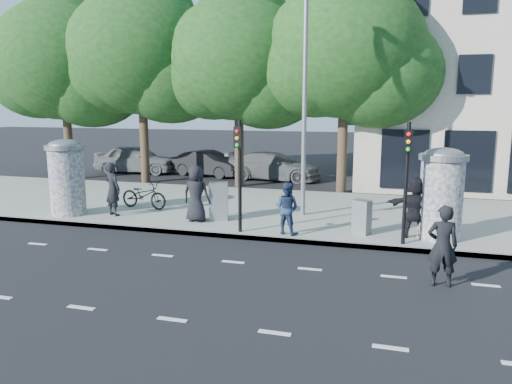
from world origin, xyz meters
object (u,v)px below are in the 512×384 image
(car_mid, at_px, (209,164))
(cabinet_left, at_px, (219,201))
(traffic_pole_near, at_px, (239,165))
(man_road, at_px, (442,246))
(car_right, at_px, (274,166))
(traffic_pole_far, at_px, (407,171))
(ped_b, at_px, (113,189))
(street_lamp, at_px, (305,80))
(cabinet_right, at_px, (362,217))
(car_left, at_px, (137,159))
(ad_column_left, at_px, (67,175))
(ped_c, at_px, (287,208))
(ped_f, at_px, (415,207))
(bicycle, at_px, (144,195))
(ped_a, at_px, (196,194))
(ad_column_right, at_px, (441,192))

(car_mid, bearing_deg, cabinet_left, -142.42)
(traffic_pole_near, bearing_deg, man_road, -25.59)
(car_right, bearing_deg, man_road, -147.06)
(traffic_pole_far, bearing_deg, ped_b, 174.31)
(street_lamp, relative_size, cabinet_right, 7.75)
(traffic_pole_far, distance_m, man_road, 3.09)
(ped_b, distance_m, car_left, 11.89)
(traffic_pole_near, xyz_separation_m, cabinet_left, (-1.17, 1.33, -1.44))
(ad_column_left, distance_m, cabinet_right, 10.23)
(man_road, bearing_deg, traffic_pole_far, -80.34)
(street_lamp, xyz_separation_m, ped_c, (0.03, -2.63, -3.86))
(traffic_pole_far, relative_size, car_mid, 0.80)
(man_road, bearing_deg, car_left, -49.54)
(ped_f, distance_m, car_mid, 15.29)
(car_mid, bearing_deg, traffic_pole_near, -139.99)
(traffic_pole_far, relative_size, ped_f, 1.87)
(bicycle, relative_size, car_right, 0.39)
(ped_a, relative_size, ped_f, 1.03)
(ad_column_left, bearing_deg, bicycle, 37.63)
(ped_a, bearing_deg, traffic_pole_near, 154.04)
(traffic_pole_far, xyz_separation_m, cabinet_right, (-1.21, 0.82, -1.56))
(ped_a, relative_size, man_road, 1.01)
(cabinet_right, xyz_separation_m, car_right, (-5.36, 10.55, 0.06))
(bicycle, distance_m, cabinet_left, 3.48)
(cabinet_right, bearing_deg, car_right, 141.62)
(ad_column_left, bearing_deg, traffic_pole_near, -6.11)
(ad_column_right, height_order, traffic_pole_near, traffic_pole_near)
(car_left, relative_size, car_mid, 1.12)
(street_lamp, height_order, car_left, street_lamp)
(ad_column_right, height_order, traffic_pole_far, traffic_pole_far)
(ad_column_left, height_order, traffic_pole_near, traffic_pole_near)
(ad_column_right, xyz_separation_m, traffic_pole_near, (-5.80, -0.91, 0.69))
(ped_c, bearing_deg, traffic_pole_near, 24.58)
(traffic_pole_far, relative_size, ped_a, 1.82)
(ad_column_left, height_order, bicycle, ad_column_left)
(ped_a, relative_size, ped_b, 1.00)
(street_lamp, bearing_deg, ped_c, -89.43)
(ad_column_left, xyz_separation_m, street_lamp, (8.00, 2.13, 3.26))
(ped_b, xyz_separation_m, cabinet_right, (8.55, -0.16, -0.42))
(traffic_pole_near, relative_size, cabinet_right, 3.29)
(ped_a, xyz_separation_m, car_mid, (-3.81, 10.78, -0.38))
(ped_c, height_order, man_road, man_road)
(ad_column_left, distance_m, traffic_pole_near, 6.67)
(traffic_pole_near, height_order, ped_b, traffic_pole_near)
(bicycle, bearing_deg, car_left, 38.63)
(man_road, distance_m, cabinet_right, 4.05)
(ad_column_right, relative_size, ped_c, 1.68)
(ad_column_right, bearing_deg, man_road, -93.12)
(ad_column_right, bearing_deg, traffic_pole_far, -137.79)
(ped_c, relative_size, bicycle, 0.82)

